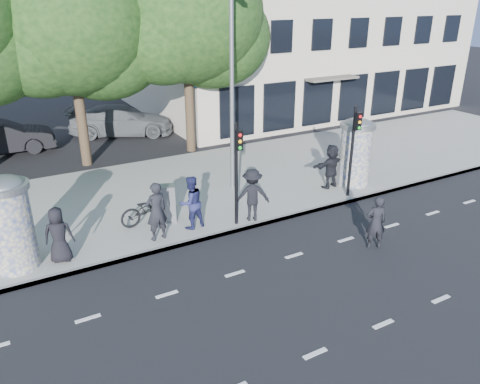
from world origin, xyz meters
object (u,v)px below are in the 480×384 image
ped_c (191,203)px  cabinet_right (340,171)px  car_right (122,120)px  ad_column_right (356,150)px  traffic_pole_far (354,143)px  ped_d (252,195)px  ped_b (156,211)px  ped_f (331,166)px  ad_column_left (9,221)px  ped_a (59,235)px  street_lamp (233,67)px  bicycle (149,208)px  car_mid (0,138)px  traffic_pole_near (237,164)px  man_road (376,222)px  cabinet_left (166,203)px

ped_c → cabinet_right: (6.75, 0.67, -0.34)m
car_right → ad_column_right: bearing=-131.0°
traffic_pole_far → ped_d: size_ratio=1.89×
cabinet_right → car_right: (-5.41, 11.81, 0.12)m
ped_b → ped_f: size_ratio=1.08×
ad_column_left → car_right: ad_column_left is taller
ped_a → car_right: size_ratio=0.30×
ped_a → ped_d: ped_d is taller
street_lamp → bicycle: 5.81m
traffic_pole_far → car_mid: traffic_pole_far is taller
street_lamp → ped_c: 5.24m
bicycle → cabinet_right: cabinet_right is taller
traffic_pole_near → ped_a: size_ratio=2.07×
street_lamp → ped_f: bearing=-28.1°
traffic_pole_near → car_right: 13.07m
ped_f → man_road: size_ratio=1.02×
street_lamp → bicycle: size_ratio=4.02×
car_mid → cabinet_right: bearing=-131.5°
ad_column_right → man_road: 4.99m
traffic_pole_near → car_right: (-0.06, 12.99, -1.42)m
bicycle → ped_c: bearing=-139.6°
ad_column_left → street_lamp: street_lamp is taller
ped_b → ped_f: bearing=179.2°
cabinet_left → street_lamp: bearing=43.1°
bicycle → cabinet_left: 0.59m
ped_d → cabinet_right: ped_d is taller
street_lamp → ped_c: (-2.80, -2.33, -3.76)m
ped_f → ad_column_left: bearing=-6.0°
traffic_pole_near → ped_b: (-2.63, 0.30, -1.14)m
ped_b → ped_c: bearing=-176.9°
traffic_pole_near → street_lamp: size_ratio=0.42×
ped_a → cabinet_right: (10.81, 0.78, -0.28)m
ad_column_right → traffic_pole_far: (-1.00, -0.91, 0.69)m
man_road → car_mid: size_ratio=0.35×
ped_d → car_right: ped_d is taller
ped_b → ad_column_left: bearing=-12.5°
traffic_pole_near → traffic_pole_far: (4.80, 0.00, 0.00)m
traffic_pole_near → cabinet_right: size_ratio=3.15×
traffic_pole_near → cabinet_left: size_ratio=2.71×
cabinet_right → ped_b: bearing=176.8°
traffic_pole_far → bicycle: size_ratio=1.71×
man_road → ped_d: bearing=-31.0°
ped_b → cabinet_right: size_ratio=1.74×
ad_column_left → ped_a: ad_column_left is taller
ped_f → man_road: 4.57m
ped_c → ped_d: size_ratio=0.98×
traffic_pole_far → car_right: size_ratio=0.61×
traffic_pole_far → ped_d: bearing=179.2°
ped_d → car_mid: (-6.72, 12.48, -0.24)m
ped_d → ped_f: (4.15, 1.00, -0.03)m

